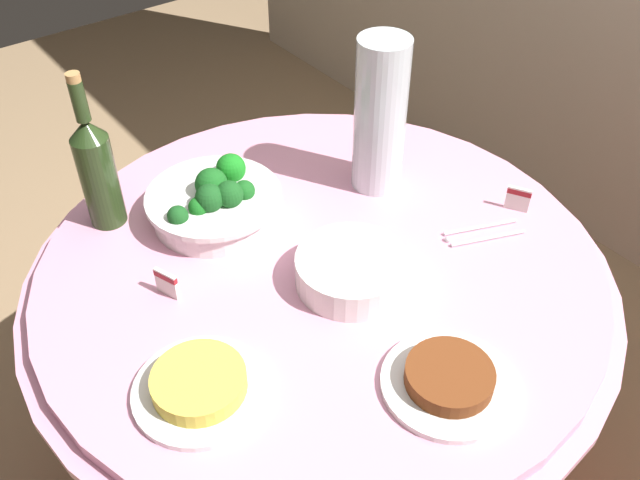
% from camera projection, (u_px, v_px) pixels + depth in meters
% --- Properties ---
extents(ground_plane, '(6.00, 6.00, 0.00)m').
position_uv_depth(ground_plane, '(320.00, 464.00, 1.84)').
color(ground_plane, '#9E7F5B').
extents(buffet_table, '(1.16, 1.16, 0.74)m').
position_uv_depth(buffet_table, '(320.00, 376.00, 1.59)').
color(buffet_table, maroon).
rests_on(buffet_table, ground_plane).
extents(broccoli_bowl, '(0.28, 0.28, 0.12)m').
position_uv_depth(broccoli_bowl, '(215.00, 201.00, 1.42)').
color(broccoli_bowl, white).
rests_on(broccoli_bowl, buffet_table).
extents(plate_stack, '(0.21, 0.21, 0.06)m').
position_uv_depth(plate_stack, '(351.00, 270.00, 1.29)').
color(plate_stack, white).
rests_on(plate_stack, buffet_table).
extents(wine_bottle, '(0.07, 0.07, 0.34)m').
position_uv_depth(wine_bottle, '(97.00, 169.00, 1.36)').
color(wine_bottle, '#253918').
rests_on(wine_bottle, buffet_table).
extents(decorative_fruit_vase, '(0.11, 0.11, 0.34)m').
position_uv_depth(decorative_fruit_vase, '(380.00, 120.00, 1.44)').
color(decorative_fruit_vase, silver).
rests_on(decorative_fruit_vase, buffet_table).
extents(serving_tongs, '(0.10, 0.16, 0.01)m').
position_uv_depth(serving_tongs, '(481.00, 233.00, 1.41)').
color(serving_tongs, silver).
rests_on(serving_tongs, buffet_table).
extents(food_plate_fried_egg, '(0.22, 0.22, 0.04)m').
position_uv_depth(food_plate_fried_egg, '(200.00, 385.00, 1.10)').
color(food_plate_fried_egg, white).
rests_on(food_plate_fried_egg, buffet_table).
extents(food_plate_stir_fry, '(0.22, 0.22, 0.04)m').
position_uv_depth(food_plate_stir_fry, '(449.00, 380.00, 1.11)').
color(food_plate_stir_fry, white).
rests_on(food_plate_stir_fry, buffet_table).
extents(label_placard_front, '(0.05, 0.02, 0.05)m').
position_uv_depth(label_placard_front, '(166.00, 282.00, 1.26)').
color(label_placard_front, white).
rests_on(label_placard_front, buffet_table).
extents(label_placard_mid, '(0.05, 0.03, 0.05)m').
position_uv_depth(label_placard_mid, '(518.00, 198.00, 1.45)').
color(label_placard_mid, white).
rests_on(label_placard_mid, buffet_table).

